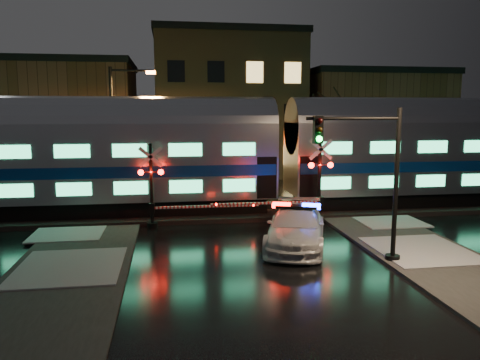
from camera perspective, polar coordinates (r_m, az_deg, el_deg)
name	(u,v)px	position (r m, az deg, el deg)	size (l,w,h in m)	color
ground	(243,239)	(20.15, 0.34, -7.25)	(120.00, 120.00, 0.00)	black
ballast	(228,212)	(24.93, -1.45, -3.92)	(90.00, 4.20, 0.24)	black
sidewalk_left	(48,304)	(14.64, -22.36, -13.79)	(4.00, 20.00, 0.12)	#2D2D2D
sidewalk_right	(470,279)	(17.12, 26.28, -10.80)	(4.00, 20.00, 0.12)	#2D2D2D
building_left	(48,122)	(42.37, -22.37, 6.50)	(14.00, 10.00, 9.00)	brown
building_mid	(226,108)	(41.97, -1.75, 8.82)	(12.00, 11.00, 11.50)	brown
building_right	(366,124)	(44.96, 15.13, 6.59)	(12.00, 10.00, 8.50)	brown
train	(281,150)	(24.96, 5.07, 3.65)	(51.00, 3.12, 5.92)	black
police_car	(296,227)	(19.11, 6.83, -5.69)	(3.86, 5.91, 1.77)	silver
crossing_signal_right	(313,188)	(22.83, 8.86, -0.96)	(6.02, 0.67, 4.26)	black
crossing_signal_left	(159,194)	(21.81, -9.79, -1.74)	(5.62, 0.65, 3.98)	black
traffic_light	(373,183)	(16.99, 15.95, -0.32)	(3.59, 0.67, 5.56)	black
streetlight	(117,126)	(28.34, -14.75, 6.41)	(2.66, 0.28, 7.96)	black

